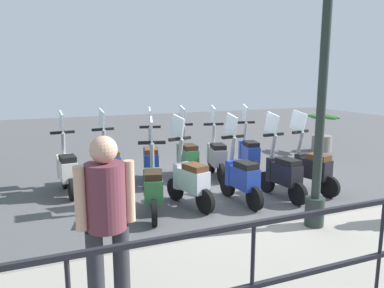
{
  "coord_description": "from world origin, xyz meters",
  "views": [
    {
      "loc": [
        -6.28,
        3.16,
        2.21
      ],
      "look_at": [
        0.2,
        0.5,
        0.9
      ],
      "focal_mm": 35.0,
      "sensor_mm": 36.0,
      "label": 1
    }
  ],
  "objects": [
    {
      "name": "potted_palm",
      "position": [
        2.21,
        -4.42,
        0.45
      ],
      "size": [
        1.06,
        0.66,
        1.05
      ],
      "color": "slate",
      "rests_on": "ground_plane"
    },
    {
      "name": "scooter_far_4",
      "position": [
        0.94,
        1.97,
        0.48
      ],
      "size": [
        1.23,
        0.44,
        1.54
      ],
      "rotation": [
        0.0,
        0.0,
        0.12
      ],
      "color": "black",
      "rests_on": "ground_plane"
    },
    {
      "name": "scooter_near_4",
      "position": [
        -0.84,
        1.59,
        0.48
      ],
      "size": [
        1.21,
        0.52,
        1.54
      ],
      "rotation": [
        0.0,
        0.0,
        -0.26
      ],
      "color": "black",
      "rests_on": "ground_plane"
    },
    {
      "name": "scooter_far_1",
      "position": [
        0.8,
        -0.32,
        0.48
      ],
      "size": [
        1.22,
        0.49,
        1.54
      ],
      "rotation": [
        0.0,
        0.0,
        -0.2
      ],
      "color": "black",
      "rests_on": "ground_plane"
    },
    {
      "name": "scooter_near_2",
      "position": [
        -0.85,
        0.02,
        0.48
      ],
      "size": [
        1.23,
        0.44,
        1.54
      ],
      "rotation": [
        0.0,
        0.0,
        0.08
      ],
      "color": "black",
      "rests_on": "ground_plane"
    },
    {
      "name": "scooter_near_3",
      "position": [
        -0.67,
        0.9,
        0.48
      ],
      "size": [
        1.21,
        0.53,
        1.54
      ],
      "rotation": [
        0.0,
        0.0,
        0.27
      ],
      "color": "black",
      "rests_on": "ground_plane"
    },
    {
      "name": "scooter_far_5",
      "position": [
        0.82,
        2.75,
        0.48
      ],
      "size": [
        1.23,
        0.44,
        1.54
      ],
      "rotation": [
        0.0,
        0.0,
        0.09
      ],
      "color": "black",
      "rests_on": "ground_plane"
    },
    {
      "name": "lamp_post_near",
      "position": [
        -2.4,
        -0.26,
        2.07
      ],
      "size": [
        0.26,
        0.9,
        4.34
      ],
      "color": "#232D28",
      "rests_on": "promenade_walkway"
    },
    {
      "name": "scooter_near_0",
      "position": [
        -0.82,
        -1.5,
        0.48
      ],
      "size": [
        1.21,
        0.53,
        1.54
      ],
      "rotation": [
        0.0,
        0.0,
        0.28
      ],
      "color": "black",
      "rests_on": "ground_plane"
    },
    {
      "name": "promenade_walkway",
      "position": [
        -3.15,
        0.0,
        0.07
      ],
      "size": [
        2.2,
        20.0,
        0.15
      ],
      "color": "gray",
      "rests_on": "ground_plane"
    },
    {
      "name": "scooter_far_3",
      "position": [
        0.91,
        1.11,
        0.48
      ],
      "size": [
        1.21,
        0.52,
        1.54
      ],
      "rotation": [
        0.0,
        0.0,
        -0.25
      ],
      "color": "black",
      "rests_on": "ground_plane"
    },
    {
      "name": "scooter_far_2",
      "position": [
        0.98,
        0.29,
        0.48
      ],
      "size": [
        1.23,
        0.44,
        1.54
      ],
      "rotation": [
        0.0,
        0.0,
        -0.05
      ],
      "color": "black",
      "rests_on": "ground_plane"
    },
    {
      "name": "scooter_far_0",
      "position": [
        0.8,
        -1.12,
        0.48
      ],
      "size": [
        1.22,
        0.49,
        1.54
      ],
      "rotation": [
        0.0,
        0.0,
        -0.2
      ],
      "color": "black",
      "rests_on": "ground_plane"
    },
    {
      "name": "scooter_near_1",
      "position": [
        -0.91,
        -0.79,
        0.48
      ],
      "size": [
        1.23,
        0.44,
        1.54
      ],
      "rotation": [
        0.0,
        0.0,
        0.1
      ],
      "color": "black",
      "rests_on": "ground_plane"
    },
    {
      "name": "ground_plane",
      "position": [
        0.0,
        0.0,
        0.0
      ],
      "size": [
        28.0,
        28.0,
        0.0
      ],
      "primitive_type": "plane",
      "color": "#4C4C4F"
    },
    {
      "name": "pedestrian_distant",
      "position": [
        -3.36,
        2.71,
        1.08
      ],
      "size": [
        0.35,
        0.49,
        1.59
      ],
      "rotation": [
        0.0,
        0.0,
        3.24
      ],
      "color": "#28282D",
      "rests_on": "promenade_walkway"
    }
  ]
}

